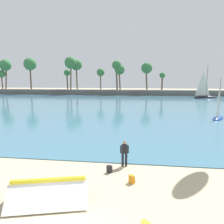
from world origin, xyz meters
TOP-DOWN VIEW (x-y plane):
  - sea at (0.00, 60.09)m, footprint 220.00×106.15m
  - palm_headland at (-6.66, 73.22)m, footprint 113.92×6.69m
  - folded_kite at (-0.82, 2.04)m, footprint 3.97×3.15m
  - person_at_waterline at (2.21, 6.66)m, footprint 0.55×0.25m
  - backpack_near_kite at (2.82, 4.35)m, footprint 0.37×0.37m
  - backpack_by_trailer at (1.43, 5.54)m, footprint 0.36×0.35m
  - sailboat_near_shore at (20.92, 62.60)m, footprint 7.03×2.87m
  - sailboat_toward_headland at (13.56, 25.60)m, footprint 2.90×4.19m

SIDE VIEW (x-z plane):
  - sea at x=0.00m, z-range 0.00..0.06m
  - backpack_near_kite at x=2.82m, z-range -0.01..0.43m
  - backpack_by_trailer at x=1.43m, z-range -0.01..0.43m
  - sailboat_toward_headland at x=13.56m, z-range -2.36..3.54m
  - folded_kite at x=-0.82m, z-range 0.17..1.20m
  - person_at_waterline at x=2.21m, z-range 0.06..1.73m
  - sailboat_near_shore at x=20.92m, z-range -4.00..5.90m
  - palm_headland at x=-6.66m, z-range -2.99..10.36m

